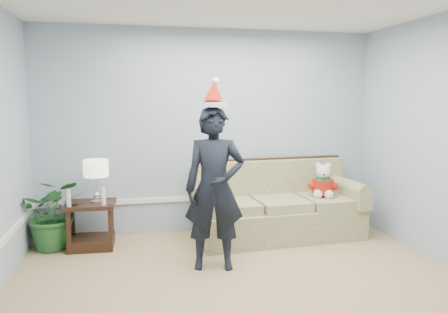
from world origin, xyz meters
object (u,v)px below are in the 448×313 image
Objects in this scene: side_table at (91,230)px; man at (215,188)px; table_lamp at (96,170)px; teddy_bear at (323,184)px; sofa at (277,209)px; houseplant at (54,214)px.

side_table is 0.35× the size of man.
side_table is at bearing 158.20° from table_lamp.
teddy_bear is (2.85, -0.08, -0.27)m from table_lamp.
table_lamp is at bearing -21.80° from side_table.
table_lamp is at bearing 154.56° from man.
teddy_bear is (1.60, 0.81, -0.18)m from man.
man is 3.78× the size of teddy_bear.
man reaches higher than side_table.
sofa is 2.76m from houseplant.
houseplant is at bearing 174.98° from sofa.
teddy_bear is at bearing -13.45° from sofa.
table_lamp is at bearing -160.72° from teddy_bear.
sofa reaches higher than side_table.
sofa is at bearing -169.10° from teddy_bear.
teddy_bear is (0.60, -0.11, 0.33)m from sofa.
sofa is 4.77× the size of teddy_bear.
houseplant is 2.06m from man.
houseplant is at bearing 168.73° from table_lamp.
houseplant is at bearing 170.90° from side_table.
sofa is 2.51× the size of houseplant.
sofa is 2.34m from table_lamp.
table_lamp is 0.30× the size of man.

